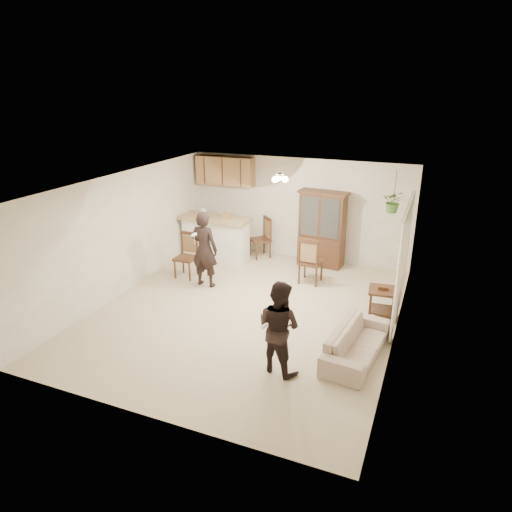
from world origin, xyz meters
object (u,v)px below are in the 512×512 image
at_px(sofa, 357,337).
at_px(adult, 204,246).
at_px(chair_bar, 186,265).
at_px(chair_hutch_right, 310,270).
at_px(china_hutch, 322,229).
at_px(child, 279,331).
at_px(side_table, 382,303).
at_px(chair_hutch_left, 260,246).

height_order(sofa, adult, adult).
bearing_deg(chair_bar, chair_hutch_right, 14.79).
height_order(sofa, china_hutch, china_hutch).
relative_size(adult, child, 1.33).
distance_m(china_hutch, chair_hutch_right, 1.28).
relative_size(sofa, adult, 1.04).
distance_m(adult, side_table, 3.81).
relative_size(side_table, chair_hutch_left, 0.62).
bearing_deg(adult, sofa, 157.19).
xyz_separation_m(side_table, chair_hutch_left, (-3.31, 2.14, -0.01)).
bearing_deg(child, chair_hutch_left, -47.55).
distance_m(sofa, adult, 3.95).
xyz_separation_m(adult, side_table, (3.76, -0.06, -0.60)).
distance_m(adult, child, 3.49).
relative_size(sofa, side_table, 2.95).
bearing_deg(adult, china_hutch, -132.24).
height_order(chair_bar, chair_hutch_left, chair_hutch_left).
xyz_separation_m(child, chair_bar, (-3.16, 2.63, -0.39)).
relative_size(china_hutch, side_table, 2.86).
bearing_deg(side_table, adult, 179.14).
distance_m(adult, chair_hutch_right, 2.39).
bearing_deg(sofa, side_table, -0.31).
bearing_deg(child, china_hutch, -65.88).
xyz_separation_m(china_hutch, chair_hutch_left, (-1.55, -0.06, -0.61)).
distance_m(side_table, chair_hutch_left, 3.94).
xyz_separation_m(adult, child, (2.54, -2.39, -0.22)).
relative_size(adult, chair_hutch_right, 1.68).
height_order(child, china_hutch, china_hutch).
distance_m(adult, china_hutch, 2.94).
bearing_deg(chair_hutch_left, chair_bar, -76.70).
relative_size(china_hutch, chair_hutch_right, 1.70).
xyz_separation_m(side_table, chair_hutch_right, (-1.69, 1.07, 0.00)).
height_order(side_table, chair_hutch_right, chair_hutch_right).
height_order(adult, side_table, adult).
xyz_separation_m(adult, chair_hutch_left, (0.46, 2.08, -0.61)).
bearing_deg(chair_hutch_right, china_hutch, -84.22).
bearing_deg(adult, side_table, -179.89).
xyz_separation_m(sofa, child, (-1.04, -0.81, 0.31)).
bearing_deg(chair_bar, sofa, -24.55).
height_order(china_hutch, chair_hutch_right, china_hutch).
xyz_separation_m(adult, chair_bar, (-0.62, 0.25, -0.61)).
height_order(sofa, side_table, sofa).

